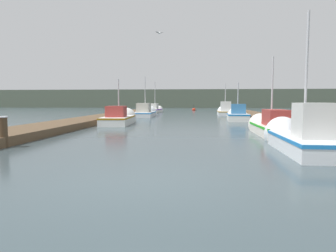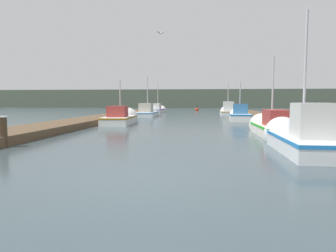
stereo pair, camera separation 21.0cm
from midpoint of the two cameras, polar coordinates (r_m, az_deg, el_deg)
name	(u,v)px [view 2 (the right image)]	position (r m, az deg, el deg)	size (l,w,h in m)	color
ground_plane	(136,182)	(6.02, -5.10, -10.66)	(200.00, 200.00, 0.00)	#38474C
dock_left	(94,120)	(23.10, -13.63, 1.18)	(2.56, 40.00, 0.36)	brown
dock_right	(278,121)	(22.43, 20.55, 0.90)	(2.56, 40.00, 0.36)	brown
distant_shore_ridge	(196,99)	(74.09, 5.38, 5.18)	(120.00, 16.00, 4.10)	#4C5647
fishing_boat_0	(299,137)	(10.71, 24.22, -2.00)	(1.59, 4.77, 4.82)	silver
fishing_boat_1	(271,126)	(15.13, 19.40, -0.05)	(1.43, 4.95, 4.06)	silver
fishing_boat_2	(121,118)	(21.15, -8.59, 1.48)	(1.99, 5.31, 3.59)	silver
fishing_boat_3	(239,115)	(25.17, 13.68, 1.97)	(1.88, 4.63, 3.51)	silver
fishing_boat_4	(148,112)	(31.09, -3.61, 2.62)	(1.91, 5.77, 4.63)	silver
fishing_boat_5	(228,111)	(34.49, 11.48, 2.82)	(1.77, 5.00, 4.09)	silver
fishing_boat_6	(158,110)	(40.70, -1.71, 3.13)	(1.58, 5.41, 4.48)	silver
mooring_piling_1	(3,132)	(11.75, -28.51, -0.93)	(0.33, 0.33, 1.07)	#473523
channel_buoy	(197,110)	(48.55, 5.67, 3.12)	(0.54, 0.54, 1.04)	red
seagull_lead	(160,33)	(20.04, -1.13, 17.31)	(0.48, 0.46, 0.12)	white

